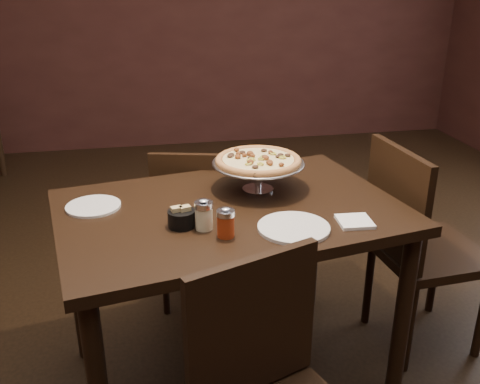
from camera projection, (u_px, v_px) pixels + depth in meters
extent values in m
cube|color=black|center=(242.00, 364.00, 2.51)|extent=(6.00, 7.00, 0.02)
cube|color=black|center=(171.00, 4.00, 5.15)|extent=(6.00, 0.02, 2.80)
cube|color=black|center=(230.00, 212.00, 2.12)|extent=(1.47, 1.11, 0.04)
cylinder|color=black|center=(402.00, 320.00, 2.16)|extent=(0.07, 0.07, 0.79)
cylinder|color=black|center=(77.00, 283.00, 2.41)|extent=(0.07, 0.07, 0.79)
cylinder|color=black|center=(313.00, 239.00, 2.81)|extent=(0.07, 0.07, 0.79)
cylinder|color=silver|center=(258.00, 189.00, 2.28)|extent=(0.13, 0.13, 0.01)
cylinder|color=silver|center=(258.00, 177.00, 2.26)|extent=(0.03, 0.03, 0.10)
cylinder|color=silver|center=(258.00, 164.00, 2.24)|extent=(0.09, 0.09, 0.01)
cylinder|color=#A3A3A9|center=(258.00, 163.00, 2.23)|extent=(0.38, 0.38, 0.01)
torus|color=#A3A3A9|center=(258.00, 163.00, 2.23)|extent=(0.39, 0.39, 0.01)
cylinder|color=#A26930|center=(258.00, 161.00, 2.23)|extent=(0.35, 0.35, 0.01)
torus|color=#A26930|center=(258.00, 160.00, 2.23)|extent=(0.36, 0.36, 0.03)
cylinder|color=#D2B873|center=(258.00, 159.00, 2.23)|extent=(0.30, 0.30, 0.01)
cylinder|color=beige|center=(204.00, 218.00, 1.92)|extent=(0.06, 0.06, 0.08)
cylinder|color=silver|center=(204.00, 205.00, 1.90)|extent=(0.07, 0.07, 0.02)
ellipsoid|color=silver|center=(203.00, 200.00, 1.89)|extent=(0.04, 0.04, 0.01)
cylinder|color=maroon|center=(226.00, 226.00, 1.86)|extent=(0.06, 0.06, 0.08)
cylinder|color=silver|center=(226.00, 213.00, 1.85)|extent=(0.06, 0.06, 0.02)
ellipsoid|color=silver|center=(226.00, 209.00, 1.84)|extent=(0.03, 0.03, 0.01)
cylinder|color=black|center=(182.00, 218.00, 1.94)|extent=(0.10, 0.10, 0.06)
cube|color=tan|center=(177.00, 215.00, 1.94)|extent=(0.05, 0.04, 0.07)
cube|color=tan|center=(185.00, 215.00, 1.94)|extent=(0.05, 0.04, 0.07)
cube|color=white|center=(355.00, 222.00, 1.98)|extent=(0.13, 0.13, 0.01)
cylinder|color=white|center=(93.00, 206.00, 2.11)|extent=(0.21, 0.21, 0.01)
cylinder|color=white|center=(294.00, 228.00, 1.93)|extent=(0.26, 0.26, 0.01)
cone|color=silver|center=(256.00, 171.00, 2.13)|extent=(0.15, 0.15, 0.00)
cylinder|color=black|center=(256.00, 170.00, 2.13)|extent=(0.05, 0.13, 0.02)
cube|color=black|center=(201.00, 227.00, 2.85)|extent=(0.51, 0.51, 0.04)
cube|color=black|center=(194.00, 198.00, 2.58)|extent=(0.42, 0.13, 0.44)
cylinder|color=black|center=(235.00, 250.00, 3.09)|extent=(0.04, 0.04, 0.41)
cylinder|color=black|center=(176.00, 248.00, 3.10)|extent=(0.04, 0.04, 0.41)
cylinder|color=black|center=(231.00, 282.00, 2.77)|extent=(0.04, 0.04, 0.41)
cylinder|color=black|center=(165.00, 280.00, 2.79)|extent=(0.04, 0.04, 0.41)
cube|color=black|center=(253.00, 326.00, 1.59)|extent=(0.43, 0.18, 0.46)
cube|color=black|center=(430.00, 253.00, 2.49)|extent=(0.50, 0.50, 0.04)
cube|color=black|center=(396.00, 203.00, 2.34)|extent=(0.07, 0.47, 0.49)
cylinder|color=black|center=(434.00, 273.00, 2.81)|extent=(0.04, 0.04, 0.46)
cylinder|color=black|center=(409.00, 328.00, 2.37)|extent=(0.04, 0.04, 0.46)
cylinder|color=black|center=(369.00, 283.00, 2.71)|extent=(0.04, 0.04, 0.46)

